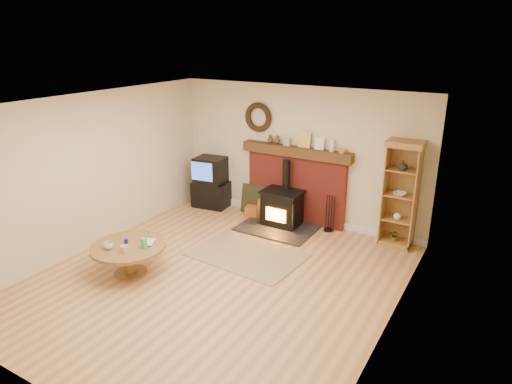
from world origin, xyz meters
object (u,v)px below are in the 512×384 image
Objects in this scene: wood_stove at (281,209)px; curio_cabinet at (401,194)px; coffee_table at (128,251)px; tv_unit at (211,183)px.

wood_stove is 2.20m from curio_cabinet.
wood_stove reaches higher than coffee_table.
coffee_table is at bearing -112.34° from wood_stove.
wood_stove is 1.79m from tv_unit.
tv_unit is 0.57× the size of curio_cabinet.
coffee_table is (0.62, -2.99, -0.12)m from tv_unit.
wood_stove is 1.24× the size of coffee_table.
tv_unit is at bearing 101.70° from coffee_table.
coffee_table is (-1.15, -2.79, 0.05)m from wood_stove.
wood_stove is at bearing -172.33° from curio_cabinet.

